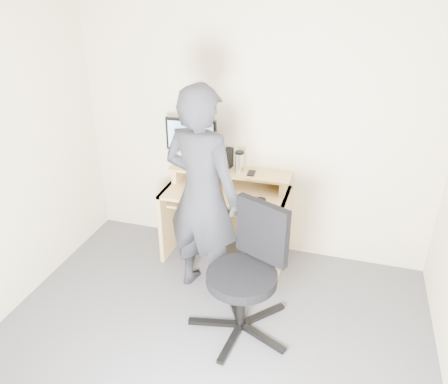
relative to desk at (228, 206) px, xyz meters
The scene contains 14 objects.
ground 1.64m from the desk, 82.55° to the right, with size 3.50×3.50×0.00m, color #5A5A5F.
back_wall 0.76m from the desk, 47.89° to the left, with size 3.50×0.02×2.50m, color beige.
ceiling 2.49m from the desk, 82.55° to the right, with size 3.50×3.50×0.02m, color white.
desk is the anchor object (origin of this frame).
monitor 0.76m from the desk, behind, with size 0.51×0.14×0.48m.
external_drive 0.48m from the desk, 108.08° to the left, with size 0.07×0.13×0.20m, color black.
travel_mug 0.47m from the desk, 29.72° to the left, with size 0.08×0.08×0.19m, color silver.
smartphone 0.43m from the desk, 12.00° to the left, with size 0.07×0.13×0.01m, color black.
charger 0.45m from the desk, behind, with size 0.04×0.04×0.04m, color black.
headphones 0.43m from the desk, 135.78° to the left, with size 0.16×0.16×0.02m, color silver.
keyboard 0.21m from the desk, 104.74° to the right, with size 0.46×0.18×0.03m, color black.
mouse 0.47m from the desk, 25.82° to the right, with size 0.10×0.06×0.04m, color black.
office_chair 1.07m from the desk, 65.05° to the right, with size 0.84×0.83×1.06m.
person 0.73m from the desk, 94.94° to the right, with size 0.70×0.46×1.92m, color black.
Camera 1 is at (0.86, -2.16, 2.65)m, focal length 35.00 mm.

